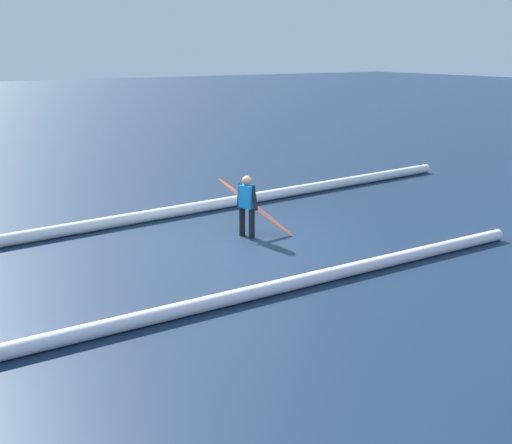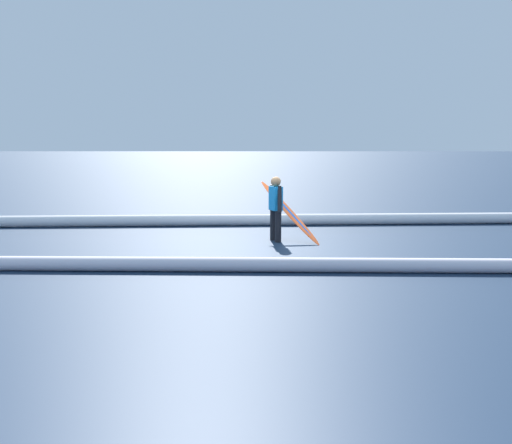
# 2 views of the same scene
# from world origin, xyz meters

# --- Properties ---
(ground_plane) EXTENTS (155.60, 155.60, 0.00)m
(ground_plane) POSITION_xyz_m (0.00, 0.00, 0.00)
(ground_plane) COLOR #172941
(surfer) EXTENTS (0.31, 0.60, 1.43)m
(surfer) POSITION_xyz_m (-0.30, -0.44, 0.80)
(surfer) COLOR black
(surfer) RESTS_ON ground_plane
(surfboard) EXTENTS (1.42, 1.52, 1.29)m
(surfboard) POSITION_xyz_m (-0.60, -0.56, 0.63)
(surfboard) COLOR #E55926
(surfboard) RESTS_ON ground_plane
(wave_crest_foreground) EXTENTS (18.11, 1.21, 0.29)m
(wave_crest_foreground) POSITION_xyz_m (-0.42, -2.90, 0.15)
(wave_crest_foreground) COLOR white
(wave_crest_foreground) RESTS_ON ground_plane
(wave_crest_midground) EXTENTS (15.37, 0.65, 0.25)m
(wave_crest_midground) POSITION_xyz_m (2.70, 2.61, 0.13)
(wave_crest_midground) COLOR white
(wave_crest_midground) RESTS_ON ground_plane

